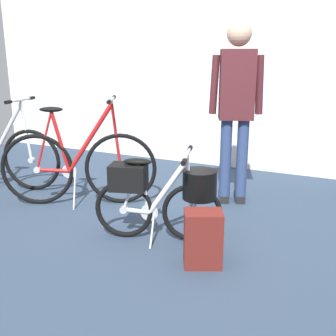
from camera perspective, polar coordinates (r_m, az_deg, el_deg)
The scene contains 6 objects.
ground_plane at distance 3.04m, azimuth -2.83°, elevation -11.70°, with size 8.05×8.05×0.00m, color #2D3D51.
back_wall at distance 5.17m, azimuth 11.50°, elevation 17.08°, with size 8.05×0.10×3.13m, color white.
folding_bike_foreground at distance 3.05m, azimuth -0.69°, elevation -3.59°, with size 0.98×0.53×0.72m.
display_bike_right at distance 3.94m, azimuth -12.74°, elevation 0.38°, with size 1.36×0.77×1.05m.
visitor_near_wall at distance 3.83m, azimuth 9.81°, elevation 9.32°, with size 0.50×0.36×1.72m.
backpack_on_floor at distance 2.77m, azimuth 5.05°, elevation -10.11°, with size 0.32×0.29×0.40m.
Camera 1 is at (1.30, -2.38, 1.38)m, focal length 42.27 mm.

